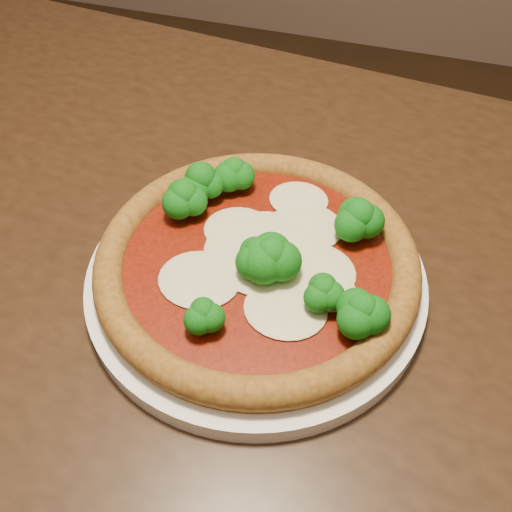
% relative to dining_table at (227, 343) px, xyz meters
% --- Properties ---
extents(dining_table, '(1.42, 1.00, 0.75)m').
position_rel_dining_table_xyz_m(dining_table, '(0.00, 0.00, 0.00)').
color(dining_table, black).
rests_on(dining_table, floor).
extents(plate, '(0.31, 0.31, 0.02)m').
position_rel_dining_table_xyz_m(plate, '(0.03, 0.02, 0.10)').
color(plate, white).
rests_on(plate, dining_table).
extents(pizza, '(0.29, 0.29, 0.06)m').
position_rel_dining_table_xyz_m(pizza, '(0.03, 0.02, 0.12)').
color(pizza, '#8D5E21').
rests_on(pizza, plate).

